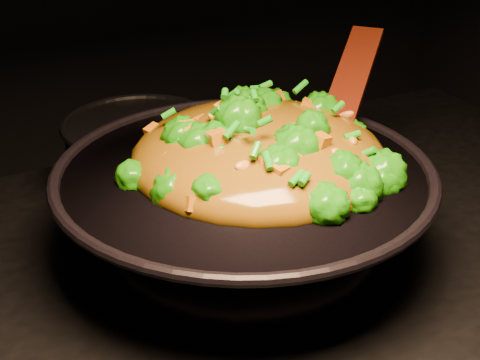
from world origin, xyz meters
TOP-DOWN VIEW (x-y plane):
  - wok at (-0.02, 0.08)m, footprint 0.50×0.50m
  - stir_fry at (0.01, 0.10)m, footprint 0.33×0.33m
  - spatula at (0.15, 0.13)m, footprint 0.23×0.21m
  - back_pot at (-0.07, 0.30)m, footprint 0.26×0.26m

SIDE VIEW (x-z plane):
  - back_pot at x=-0.07m, z-range 0.90..1.02m
  - wok at x=-0.02m, z-range 0.90..1.02m
  - spatula at x=0.15m, z-range 1.01..1.13m
  - stir_fry at x=0.01m, z-range 1.02..1.13m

